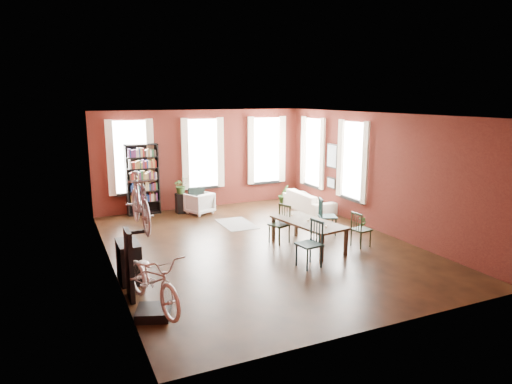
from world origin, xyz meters
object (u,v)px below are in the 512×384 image
dining_chair_c (361,229)px  console_table (129,261)px  bookshelf (143,180)px  cream_sofa (309,198)px  plant_stand (181,203)px  dining_chair_a (309,244)px  dining_chair_d (328,216)px  dining_chair_b (279,224)px  white_armchair (199,202)px  dining_table (308,235)px  bike_trainer (153,313)px  bicycle_floor (152,254)px

dining_chair_c → console_table: size_ratio=1.08×
bookshelf → cream_sofa: size_ratio=1.06×
console_table → plant_stand: size_ratio=1.29×
dining_chair_a → console_table: bearing=-110.6°
plant_stand → dining_chair_d: bearing=-52.5°
dining_chair_b → white_armchair: (-0.96, 3.62, -0.11)m
white_armchair → console_table: size_ratio=0.92×
dining_chair_b → white_armchair: bearing=175.6°
dining_table → dining_chair_b: 0.80m
console_table → plant_stand: (2.38, 4.88, -0.09)m
bike_trainer → bicycle_floor: (0.03, 0.02, 1.02)m
dining_table → dining_chair_b: dining_chair_b is taller
dining_chair_a → dining_chair_b: size_ratio=1.07×
bookshelf → console_table: size_ratio=2.75×
bookshelf → bicycle_floor: (-1.15, -6.93, -0.00)m
white_armchair → dining_chair_d: bearing=100.9°
dining_chair_b → plant_stand: (-1.46, 3.96, -0.17)m
dining_chair_a → bicycle_floor: bicycle_floor is taller
console_table → bicycle_floor: (0.13, -1.73, 0.70)m
dining_chair_c → white_armchair: (-2.64, 4.71, -0.06)m
dining_chair_b → bicycle_floor: bearing=-73.6°
dining_table → white_armchair: size_ratio=2.64×
dining_chair_b → cream_sofa: 3.52m
console_table → dining_chair_d: bearing=10.9°
dining_chair_a → cream_sofa: size_ratio=0.49×
dining_chair_a → cream_sofa: 5.04m
white_armchair → bike_trainer: 6.89m
cream_sofa → console_table: size_ratio=2.60×
dining_chair_b → dining_chair_c: (1.69, -1.09, -0.04)m
dining_table → bike_trainer: bearing=-164.0°
dining_chair_d → console_table: size_ratio=1.22×
plant_stand → bicycle_floor: size_ratio=0.33×
white_armchair → bicycle_floor: size_ratio=0.39×
dining_chair_a → console_table: (-3.65, 0.83, -0.11)m
dining_chair_b → cream_sofa: dining_chair_b is taller
dining_chair_b → console_table: bearing=-95.7°
dining_chair_b → bicycle_floor: (-3.70, -2.65, 0.62)m
dining_chair_c → bike_trainer: 5.66m
plant_stand → dining_chair_c: bearing=-58.1°
dining_table → bicycle_floor: bicycle_floor is taller
cream_sofa → bicycle_floor: (-6.10, -5.23, 0.69)m
bike_trainer → console_table: bearing=93.4°
dining_chair_d → console_table: (-5.33, -1.03, -0.09)m
bike_trainer → plant_stand: size_ratio=0.88×
console_table → bookshelf: bearing=76.2°
bike_trainer → bookshelf: bearing=80.4°
dining_chair_c → white_armchair: 5.40m
dining_chair_d → white_armchair: (-2.45, 3.51, -0.12)m
dining_chair_a → bicycle_floor: (-3.52, -0.91, 0.59)m
dining_table → bookshelf: 5.82m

